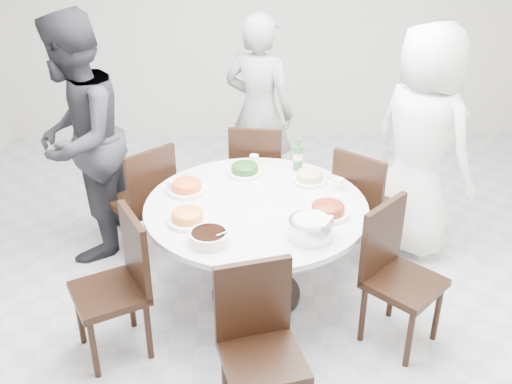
{
  "coord_description": "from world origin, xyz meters",
  "views": [
    {
      "loc": [
        -0.34,
        -3.46,
        2.71
      ],
      "look_at": [
        -0.25,
        0.08,
        0.82
      ],
      "focal_mm": 42.0,
      "sensor_mm": 36.0,
      "label": 1
    }
  ],
  "objects_px": {
    "chair_sw": "(109,290)",
    "diner_left": "(78,140)",
    "diner_right": "(422,143)",
    "beverage_bottle": "(298,154)",
    "chair_nw": "(140,199)",
    "chair_ne": "(368,204)",
    "chair_n": "(258,173)",
    "dining_table": "(256,251)",
    "chair_se": "(405,280)",
    "chair_s": "(263,357)",
    "rice_bowl": "(311,229)",
    "soup_bowl": "(209,237)",
    "diner_middle": "(259,112)"
  },
  "relations": [
    {
      "from": "chair_sw",
      "to": "diner_left",
      "type": "bearing_deg",
      "value": 171.36
    },
    {
      "from": "diner_right",
      "to": "beverage_bottle",
      "type": "xyz_separation_m",
      "value": [
        -0.95,
        -0.12,
        -0.03
      ]
    },
    {
      "from": "chair_nw",
      "to": "chair_ne",
      "type": "bearing_deg",
      "value": 134.77
    },
    {
      "from": "chair_nw",
      "to": "chair_n",
      "type": "bearing_deg",
      "value": 164.12
    },
    {
      "from": "dining_table",
      "to": "diner_left",
      "type": "bearing_deg",
      "value": 152.97
    },
    {
      "from": "diner_right",
      "to": "beverage_bottle",
      "type": "height_order",
      "value": "diner_right"
    },
    {
      "from": "chair_sw",
      "to": "chair_se",
      "type": "xyz_separation_m",
      "value": [
        1.82,
        0.05,
        0.0
      ]
    },
    {
      "from": "beverage_bottle",
      "to": "chair_s",
      "type": "bearing_deg",
      "value": -100.76
    },
    {
      "from": "chair_ne",
      "to": "chair_s",
      "type": "relative_size",
      "value": 1.0
    },
    {
      "from": "chair_n",
      "to": "beverage_bottle",
      "type": "xyz_separation_m",
      "value": [
        0.28,
        -0.5,
        0.4
      ]
    },
    {
      "from": "diner_left",
      "to": "rice_bowl",
      "type": "distance_m",
      "value": 1.97
    },
    {
      "from": "diner_right",
      "to": "soup_bowl",
      "type": "distance_m",
      "value": 1.92
    },
    {
      "from": "chair_ne",
      "to": "soup_bowl",
      "type": "xyz_separation_m",
      "value": [
        -1.16,
        -0.93,
        0.31
      ]
    },
    {
      "from": "chair_sw",
      "to": "diner_middle",
      "type": "relative_size",
      "value": 0.55
    },
    {
      "from": "diner_middle",
      "to": "soup_bowl",
      "type": "bearing_deg",
      "value": 104.23
    },
    {
      "from": "chair_se",
      "to": "rice_bowl",
      "type": "distance_m",
      "value": 0.68
    },
    {
      "from": "diner_right",
      "to": "diner_left",
      "type": "bearing_deg",
      "value": 53.12
    },
    {
      "from": "chair_nw",
      "to": "soup_bowl",
      "type": "bearing_deg",
      "value": 78.05
    },
    {
      "from": "chair_nw",
      "to": "beverage_bottle",
      "type": "height_order",
      "value": "beverage_bottle"
    },
    {
      "from": "chair_nw",
      "to": "diner_left",
      "type": "distance_m",
      "value": 0.65
    },
    {
      "from": "chair_se",
      "to": "diner_right",
      "type": "xyz_separation_m",
      "value": [
        0.36,
        1.14,
        0.43
      ]
    },
    {
      "from": "dining_table",
      "to": "chair_n",
      "type": "distance_m",
      "value": 1.04
    },
    {
      "from": "chair_se",
      "to": "diner_left",
      "type": "distance_m",
      "value": 2.56
    },
    {
      "from": "diner_right",
      "to": "chair_nw",
      "type": "bearing_deg",
      "value": 55.07
    },
    {
      "from": "soup_bowl",
      "to": "diner_right",
      "type": "bearing_deg",
      "value": 35.17
    },
    {
      "from": "diner_middle",
      "to": "beverage_bottle",
      "type": "height_order",
      "value": "diner_middle"
    },
    {
      "from": "chair_se",
      "to": "chair_nw",
      "type": "bearing_deg",
      "value": 104.07
    },
    {
      "from": "chair_nw",
      "to": "rice_bowl",
      "type": "bearing_deg",
      "value": 98.96
    },
    {
      "from": "chair_n",
      "to": "diner_middle",
      "type": "xyz_separation_m",
      "value": [
        0.02,
        0.41,
        0.39
      ]
    },
    {
      "from": "diner_middle",
      "to": "diner_left",
      "type": "bearing_deg",
      "value": 53.98
    },
    {
      "from": "dining_table",
      "to": "chair_sw",
      "type": "bearing_deg",
      "value": -149.07
    },
    {
      "from": "dining_table",
      "to": "chair_nw",
      "type": "height_order",
      "value": "chair_nw"
    },
    {
      "from": "diner_left",
      "to": "beverage_bottle",
      "type": "xyz_separation_m",
      "value": [
        1.64,
        -0.14,
        -0.08
      ]
    },
    {
      "from": "dining_table",
      "to": "chair_nw",
      "type": "relative_size",
      "value": 1.58
    },
    {
      "from": "chair_nw",
      "to": "diner_middle",
      "type": "xyz_separation_m",
      "value": [
        0.95,
        0.84,
        0.39
      ]
    },
    {
      "from": "chair_nw",
      "to": "diner_left",
      "type": "height_order",
      "value": "diner_left"
    },
    {
      "from": "diner_middle",
      "to": "diner_left",
      "type": "height_order",
      "value": "diner_left"
    },
    {
      "from": "chair_se",
      "to": "diner_left",
      "type": "height_order",
      "value": "diner_left"
    },
    {
      "from": "chair_ne",
      "to": "chair_sw",
      "type": "distance_m",
      "value": 2.05
    },
    {
      "from": "diner_left",
      "to": "dining_table",
      "type": "bearing_deg",
      "value": 69.0
    },
    {
      "from": "chair_n",
      "to": "diner_middle",
      "type": "bearing_deg",
      "value": -83.86
    },
    {
      "from": "chair_s",
      "to": "beverage_bottle",
      "type": "height_order",
      "value": "beverage_bottle"
    },
    {
      "from": "rice_bowl",
      "to": "beverage_bottle",
      "type": "distance_m",
      "value": 0.94
    },
    {
      "from": "chair_nw",
      "to": "rice_bowl",
      "type": "relative_size",
      "value": 3.44
    },
    {
      "from": "chair_n",
      "to": "diner_left",
      "type": "relative_size",
      "value": 0.5
    },
    {
      "from": "chair_sw",
      "to": "soup_bowl",
      "type": "xyz_separation_m",
      "value": [
        0.62,
        0.09,
        0.31
      ]
    },
    {
      "from": "rice_bowl",
      "to": "soup_bowl",
      "type": "distance_m",
      "value": 0.62
    },
    {
      "from": "diner_left",
      "to": "diner_right",
      "type": "bearing_deg",
      "value": 95.48
    },
    {
      "from": "chair_ne",
      "to": "diner_right",
      "type": "relative_size",
      "value": 0.52
    },
    {
      "from": "diner_right",
      "to": "diner_left",
      "type": "height_order",
      "value": "diner_left"
    }
  ]
}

